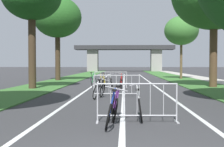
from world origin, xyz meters
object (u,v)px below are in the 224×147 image
bicycle_white_1 (140,106)px  bicycle_red_2 (121,83)px  bicycle_blue_6 (110,112)px  tree_left_cypress_far (58,18)px  bicycle_green_3 (94,81)px  crowd_barrier_second (117,86)px  crowd_barrier_third (111,80)px  tree_right_oak_near (181,31)px  bicycle_silver_7 (111,82)px  crowd_barrier_nearest (137,103)px  bicycle_black_4 (99,91)px  bicycle_yellow_0 (104,82)px  bicycle_purple_5 (115,106)px

bicycle_white_1 → bicycle_red_2: size_ratio=1.02×
bicycle_blue_6 → bicycle_red_2: bearing=89.7°
tree_left_cypress_far → bicycle_green_3: 10.15m
tree_left_cypress_far → bicycle_white_1: (6.68, -19.23, -5.50)m
bicycle_white_1 → tree_left_cypress_far: bearing=111.1°
crowd_barrier_second → crowd_barrier_third: bearing=95.3°
tree_left_cypress_far → tree_right_oak_near: 12.57m
bicycle_red_2 → crowd_barrier_second: bearing=-96.6°
tree_right_oak_near → bicycle_silver_7: bearing=-122.1°
bicycle_white_1 → bicycle_red_2: (-0.66, 10.79, -0.00)m
crowd_barrier_nearest → bicycle_black_4: (-1.49, 5.47, -0.16)m
crowd_barrier_nearest → bicycle_yellow_0: (-1.70, 11.37, -0.14)m
bicycle_yellow_0 → bicycle_blue_6: bearing=105.5°
bicycle_yellow_0 → bicycle_white_1: bearing=110.0°
bicycle_yellow_0 → crowd_barrier_second: bearing=111.0°
bicycle_blue_6 → bicycle_silver_7: size_ratio=0.95×
tree_right_oak_near → bicycle_purple_5: bearing=-105.2°
bicycle_white_1 → bicycle_red_2: bearing=95.4°
bicycle_yellow_0 → bicycle_purple_5: bearing=106.3°
bicycle_purple_5 → bicycle_white_1: bearing=175.7°
tree_left_cypress_far → crowd_barrier_nearest: tree_left_cypress_far is taller
tree_right_oak_near → crowd_barrier_second: 18.73m
tree_right_oak_near → bicycle_blue_6: 24.78m
tree_left_cypress_far → tree_right_oak_near: (12.08, 3.33, -0.89)m
bicycle_yellow_0 → bicycle_purple_5: size_ratio=1.05×
crowd_barrier_nearest → bicycle_blue_6: (-0.70, -0.55, -0.15)m
bicycle_blue_6 → crowd_barrier_nearest: bearing=38.4°
bicycle_red_2 → bicycle_purple_5: bearing=-95.4°
bicycle_blue_6 → bicycle_green_3: bearing=98.1°
crowd_barrier_nearest → bicycle_blue_6: 0.90m
crowd_barrier_nearest → crowd_barrier_second: same height
crowd_barrier_third → bicycle_blue_6: size_ratio=1.30×
bicycle_blue_6 → crowd_barrier_third: bearing=92.9°
tree_right_oak_near → crowd_barrier_nearest: tree_right_oak_near is taller
crowd_barrier_nearest → tree_left_cypress_far: bearing=108.5°
bicycle_white_1 → bicycle_purple_5: 0.71m
crowd_barrier_third → bicycle_black_4: 6.33m
tree_left_cypress_far → crowd_barrier_third: bearing=-55.9°
bicycle_green_3 → bicycle_white_1: bearing=-72.6°
bicycle_yellow_0 → bicycle_red_2: bicycle_yellow_0 is taller
crowd_barrier_second → bicycle_silver_7: size_ratio=1.24×
bicycle_yellow_0 → bicycle_silver_7: bearing=-106.5°
crowd_barrier_second → bicycle_silver_7: bearing=94.8°
bicycle_green_3 → bicycle_black_4: (0.94, -6.74, -0.04)m
bicycle_yellow_0 → bicycle_white_1: 11.08m
bicycle_black_4 → bicycle_purple_5: size_ratio=0.95×
crowd_barrier_nearest → bicycle_black_4: size_ratio=1.39×
crowd_barrier_second → crowd_barrier_third: size_ratio=1.01×
crowd_barrier_third → bicycle_black_4: size_ratio=1.38×
bicycle_black_4 → tree_right_oak_near: bearing=81.7°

